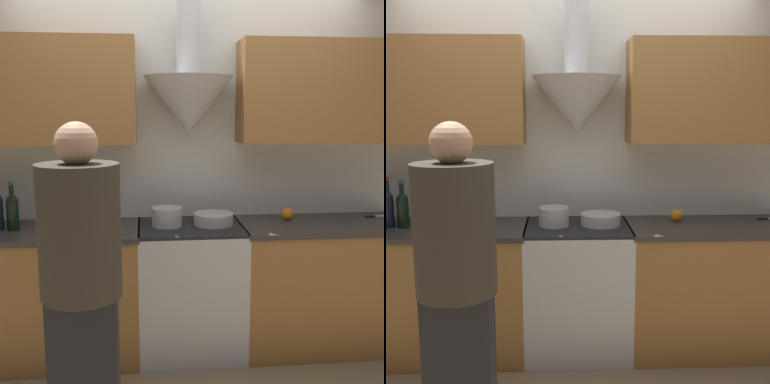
# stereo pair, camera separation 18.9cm
# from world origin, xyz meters

# --- Properties ---
(ground_plane) EXTENTS (12.00, 12.00, 0.00)m
(ground_plane) POSITION_xyz_m (0.00, 0.00, 0.00)
(ground_plane) COLOR #847051
(wall_back) EXTENTS (8.40, 0.61, 2.60)m
(wall_back) POSITION_xyz_m (-0.03, 0.60, 1.48)
(wall_back) COLOR silver
(wall_back) RESTS_ON ground_plane
(counter_left) EXTENTS (1.40, 0.62, 0.90)m
(counter_left) POSITION_xyz_m (-1.04, 0.33, 0.45)
(counter_left) COLOR #9E6B38
(counter_left) RESTS_ON ground_plane
(counter_right) EXTENTS (1.21, 0.62, 0.90)m
(counter_right) POSITION_xyz_m (0.95, 0.33, 0.45)
(counter_right) COLOR #9E6B38
(counter_right) RESTS_ON ground_plane
(stove_range) EXTENTS (0.71, 0.60, 0.90)m
(stove_range) POSITION_xyz_m (0.00, 0.33, 0.45)
(stove_range) COLOR silver
(stove_range) RESTS_ON ground_plane
(wine_bottle_4) EXTENTS (0.07, 0.07, 0.34)m
(wine_bottle_4) POSITION_xyz_m (-1.27, 0.34, 1.04)
(wine_bottle_4) COLOR black
(wine_bottle_4) RESTS_ON counter_left
(wine_bottle_5) EXTENTS (0.08, 0.08, 0.32)m
(wine_bottle_5) POSITION_xyz_m (-1.17, 0.33, 1.03)
(wine_bottle_5) COLOR black
(wine_bottle_5) RESTS_ON counter_left
(stock_pot) EXTENTS (0.21, 0.21, 0.13)m
(stock_pot) POSITION_xyz_m (-0.16, 0.34, 0.96)
(stock_pot) COLOR silver
(stock_pot) RESTS_ON stove_range
(mixing_bowl) EXTENTS (0.27, 0.27, 0.08)m
(mixing_bowl) POSITION_xyz_m (0.16, 0.35, 0.94)
(mixing_bowl) COLOR silver
(mixing_bowl) RESTS_ON stove_range
(orange_fruit) EXTENTS (0.09, 0.09, 0.09)m
(orange_fruit) POSITION_xyz_m (0.71, 0.44, 0.94)
(orange_fruit) COLOR orange
(orange_fruit) RESTS_ON counter_right
(person_foreground_left) EXTENTS (0.38, 0.38, 1.63)m
(person_foreground_left) POSITION_xyz_m (-0.61, -0.67, 0.89)
(person_foreground_left) COLOR #28282D
(person_foreground_left) RESTS_ON ground_plane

